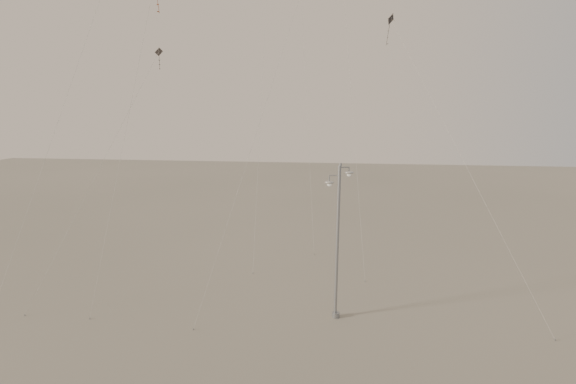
# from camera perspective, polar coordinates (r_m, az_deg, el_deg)

# --- Properties ---
(ground) EXTENTS (160.00, 160.00, 0.00)m
(ground) POSITION_cam_1_polar(r_m,az_deg,el_deg) (23.87, 1.39, -19.65)
(ground) COLOR gray
(ground) RESTS_ON ground
(street_lamp) EXTENTS (1.59, 0.69, 9.07)m
(street_lamp) POSITION_cam_1_polar(r_m,az_deg,el_deg) (25.65, 6.31, -5.75)
(street_lamp) COLOR #94979C
(street_lamp) RESTS_ON ground
(kite_3) EXTENTS (4.87, 1.14, 18.65)m
(kite_3) POSITION_cam_1_polar(r_m,az_deg,el_deg) (25.69, -18.46, 14.78)
(kite_3) COLOR maroon
(kite_3) RESTS_ON ground
(kite_4) EXTENTS (8.75, 8.49, 18.13)m
(kite_4) POSITION_cam_1_polar(r_m,az_deg,el_deg) (30.12, 16.57, 13.40)
(kite_4) COLOR #2E2927
(kite_4) RESTS_ON ground
(kite_6) EXTENTS (5.67, 9.02, 16.20)m
(kite_6) POSITION_cam_1_polar(r_m,az_deg,el_deg) (32.26, -19.90, 8.84)
(kite_6) COLOR #2E2927
(kite_6) RESTS_ON ground
(kite_7) EXTENTS (0.88, 8.64, 25.47)m
(kite_7) POSITION_cam_1_polar(r_m,az_deg,el_deg) (39.05, -2.80, 22.46)
(kite_7) COLOR maroon
(kite_7) RESTS_ON ground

